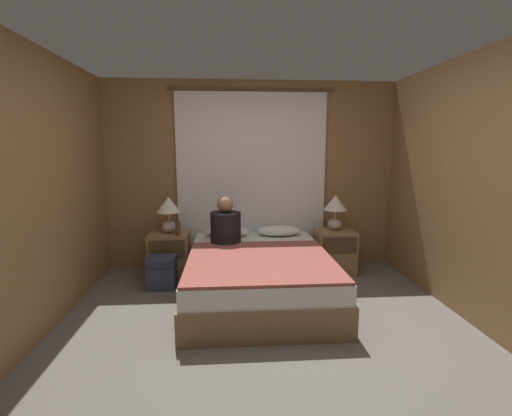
% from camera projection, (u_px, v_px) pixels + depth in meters
% --- Properties ---
extents(ground_plane, '(16.00, 16.00, 0.00)m').
position_uv_depth(ground_plane, '(266.00, 336.00, 3.23)').
color(ground_plane, '#66605B').
extents(wall_back, '(3.98, 0.06, 2.50)m').
position_uv_depth(wall_back, '(251.00, 175.00, 5.04)').
color(wall_back, olive).
rests_on(wall_back, ground_plane).
extents(wall_left, '(0.06, 4.15, 2.50)m').
position_uv_depth(wall_left, '(17.00, 197.00, 2.88)').
color(wall_left, olive).
rests_on(wall_left, ground_plane).
extents(wall_right, '(0.06, 4.15, 2.50)m').
position_uv_depth(wall_right, '(494.00, 192.00, 3.17)').
color(wall_right, olive).
rests_on(wall_right, ground_plane).
extents(curtain_panel, '(2.19, 0.02, 2.37)m').
position_uv_depth(curtain_panel, '(252.00, 181.00, 4.99)').
color(curtain_panel, white).
rests_on(curtain_panel, ground_plane).
extents(bed, '(1.52, 2.09, 0.49)m').
position_uv_depth(bed, '(258.00, 275.00, 4.06)').
color(bed, olive).
rests_on(bed, ground_plane).
extents(nightstand_left, '(0.49, 0.44, 0.56)m').
position_uv_depth(nightstand_left, '(170.00, 255.00, 4.70)').
color(nightstand_left, '#937047').
rests_on(nightstand_left, ground_plane).
extents(nightstand_right, '(0.49, 0.44, 0.56)m').
position_uv_depth(nightstand_right, '(335.00, 251.00, 4.85)').
color(nightstand_right, '#937047').
rests_on(nightstand_right, ground_plane).
extents(lamp_left, '(0.30, 0.30, 0.46)m').
position_uv_depth(lamp_left, '(169.00, 210.00, 4.64)').
color(lamp_left, '#B2A899').
rests_on(lamp_left, nightstand_left).
extents(lamp_right, '(0.30, 0.30, 0.46)m').
position_uv_depth(lamp_right, '(335.00, 208.00, 4.79)').
color(lamp_right, '#B2A899').
rests_on(lamp_right, nightstand_right).
extents(pillow_left, '(0.57, 0.36, 0.12)m').
position_uv_depth(pillow_left, '(227.00, 232.00, 4.80)').
color(pillow_left, white).
rests_on(pillow_left, bed).
extents(pillow_right, '(0.57, 0.36, 0.12)m').
position_uv_depth(pillow_right, '(279.00, 231.00, 4.85)').
color(pillow_right, white).
rests_on(pillow_right, bed).
extents(blanket_on_bed, '(1.46, 1.42, 0.03)m').
position_uv_depth(blanket_on_bed, '(261.00, 261.00, 3.72)').
color(blanket_on_bed, '#994C42').
rests_on(blanket_on_bed, bed).
extents(person_left_in_bed, '(0.36, 0.36, 0.58)m').
position_uv_depth(person_left_in_bed, '(226.00, 225.00, 4.39)').
color(person_left_in_bed, black).
rests_on(person_left_in_bed, bed).
extents(beer_bottle_on_left_stand, '(0.06, 0.06, 0.23)m').
position_uv_depth(beer_bottle_on_left_stand, '(178.00, 228.00, 4.52)').
color(beer_bottle_on_left_stand, '#513819').
rests_on(beer_bottle_on_left_stand, nightstand_left).
extents(backpack_on_floor, '(0.32, 0.29, 0.38)m').
position_uv_depth(backpack_on_floor, '(162.00, 270.00, 4.31)').
color(backpack_on_floor, '#333D56').
rests_on(backpack_on_floor, ground_plane).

